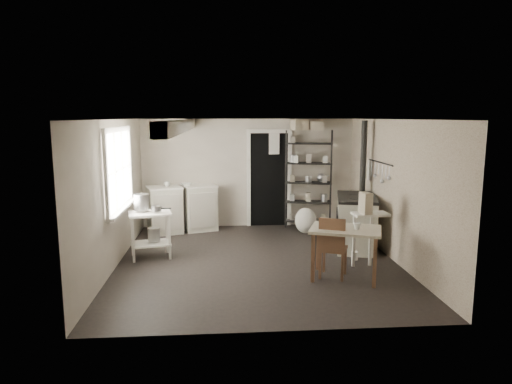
{
  "coord_description": "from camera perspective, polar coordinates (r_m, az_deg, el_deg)",
  "views": [
    {
      "loc": [
        -0.58,
        -7.18,
        2.34
      ],
      "look_at": [
        0.0,
        0.3,
        1.1
      ],
      "focal_mm": 32.0,
      "sensor_mm": 36.0,
      "label": 1
    }
  ],
  "objects": [
    {
      "name": "table_cup",
      "position": [
        6.67,
        12.53,
        -4.11
      ],
      "size": [
        0.12,
        0.12,
        0.1
      ],
      "primitive_type": "imported",
      "rotation": [
        0.0,
        0.0,
        -0.22
      ],
      "color": "silver",
      "rests_on": "work_table"
    },
    {
      "name": "storage_box_b",
      "position": [
        9.64,
        7.55,
        7.22
      ],
      "size": [
        0.3,
        0.28,
        0.18
      ],
      "primitive_type": "cube",
      "rotation": [
        0.0,
        0.0,
        -0.07
      ],
      "color": "beige",
      "rests_on": "shelf_rack"
    },
    {
      "name": "flour_sack",
      "position": [
        9.33,
        6.22,
        -3.68
      ],
      "size": [
        0.53,
        0.49,
        0.52
      ],
      "primitive_type": "ellipsoid",
      "rotation": [
        0.0,
        0.0,
        0.33
      ],
      "color": "silver",
      "rests_on": "ground"
    },
    {
      "name": "saucepan",
      "position": [
        7.67,
        -12.34,
        -2.04
      ],
      "size": [
        0.19,
        0.19,
        0.09
      ],
      "primitive_type": "cylinder",
      "rotation": [
        0.0,
        0.0,
        -0.21
      ],
      "color": "#B1B1B3",
      "rests_on": "prep_table"
    },
    {
      "name": "wall_front",
      "position": [
        4.86,
        2.55,
        -4.78
      ],
      "size": [
        4.5,
        0.02,
        2.3
      ],
      "primitive_type": "cube",
      "color": "#BDB2A1",
      "rests_on": "ground"
    },
    {
      "name": "stockpot",
      "position": [
        7.81,
        -14.13,
        -1.23
      ],
      "size": [
        0.25,
        0.25,
        0.27
      ],
      "primitive_type": "cylinder",
      "rotation": [
        0.0,
        0.0,
        0.02
      ],
      "color": "#B1B1B3",
      "rests_on": "prep_table"
    },
    {
      "name": "shelf_jar",
      "position": [
        9.65,
        5.07,
        3.62
      ],
      "size": [
        0.12,
        0.12,
        0.21
      ],
      "primitive_type": "imported",
      "rotation": [
        0.0,
        0.0,
        -0.38
      ],
      "color": "silver",
      "rests_on": "shelf_rack"
    },
    {
      "name": "counter_cup",
      "position": [
        9.41,
        -11.07,
        0.83
      ],
      "size": [
        0.15,
        0.15,
        0.1
      ],
      "primitive_type": "imported",
      "rotation": [
        0.0,
        0.0,
        -0.25
      ],
      "color": "silver",
      "rests_on": "base_cabinets"
    },
    {
      "name": "side_ledge",
      "position": [
        7.45,
        14.0,
        -5.76
      ],
      "size": [
        0.58,
        0.34,
        0.86
      ],
      "primitive_type": null,
      "rotation": [
        0.0,
        0.0,
        0.08
      ],
      "color": "white",
      "rests_on": "ground"
    },
    {
      "name": "wall_right",
      "position": [
        7.8,
        16.88,
        0.21
      ],
      "size": [
        0.02,
        5.0,
        2.3
      ],
      "primitive_type": "cube",
      "color": "#BDB2A1",
      "rests_on": "ground"
    },
    {
      "name": "bucket",
      "position": [
        7.89,
        -12.64,
        -5.19
      ],
      "size": [
        0.26,
        0.26,
        0.22
      ],
      "primitive_type": "cylinder",
      "rotation": [
        0.0,
        0.0,
        -0.35
      ],
      "color": "#B1B1B3",
      "rests_on": "prep_table"
    },
    {
      "name": "window",
      "position": [
        7.6,
        -16.88,
        2.64
      ],
      "size": [
        0.12,
        1.76,
        1.28
      ],
      "primitive_type": null,
      "color": "white",
      "rests_on": "wall_left"
    },
    {
      "name": "wall_back",
      "position": [
        9.77,
        -0.99,
        2.39
      ],
      "size": [
        4.5,
        0.02,
        2.3
      ],
      "primitive_type": "cube",
      "color": "#BDB2A1",
      "rests_on": "ground"
    },
    {
      "name": "stovepipe",
      "position": [
        8.67,
        13.27,
        4.18
      ],
      "size": [
        0.12,
        0.12,
        1.32
      ],
      "primitive_type": null,
      "rotation": [
        0.0,
        0.0,
        0.24
      ],
      "color": "black",
      "rests_on": "stove"
    },
    {
      "name": "work_table",
      "position": [
        6.81,
        11.06,
        -7.51
      ],
      "size": [
        1.17,
        0.99,
        0.75
      ],
      "primitive_type": null,
      "rotation": [
        0.0,
        0.0,
        -0.34
      ],
      "color": "beige",
      "rests_on": "ground"
    },
    {
      "name": "base_cabinets",
      "position": [
        9.53,
        -9.19,
        -2.12
      ],
      "size": [
        1.56,
        1.02,
        0.95
      ],
      "primitive_type": null,
      "rotation": [
        0.0,
        0.0,
        0.3
      ],
      "color": "beige",
      "rests_on": "ground"
    },
    {
      "name": "ceiling",
      "position": [
        7.2,
        0.19,
        9.07
      ],
      "size": [
        5.0,
        5.0,
        0.0
      ],
      "primitive_type": "plane",
      "rotation": [
        3.14,
        0.0,
        0.0
      ],
      "color": "white",
      "rests_on": "wall_back"
    },
    {
      "name": "chair",
      "position": [
        6.82,
        9.65,
        -6.53
      ],
      "size": [
        0.5,
        0.51,
        0.92
      ],
      "primitive_type": null,
      "rotation": [
        0.0,
        0.0,
        -0.4
      ],
      "color": "#513323",
      "rests_on": "ground"
    },
    {
      "name": "utensil_rail",
      "position": [
        8.29,
        15.13,
        3.6
      ],
      "size": [
        0.06,
        1.2,
        0.44
      ],
      "primitive_type": null,
      "color": "#B1B1B3",
      "rests_on": "wall_right"
    },
    {
      "name": "ceiling_beam",
      "position": [
        7.21,
        -9.47,
        8.15
      ],
      "size": [
        0.18,
        5.0,
        0.18
      ],
      "primitive_type": null,
      "color": "white",
      "rests_on": "ceiling"
    },
    {
      "name": "floor_crock",
      "position": [
        7.78,
        12.23,
        -7.75
      ],
      "size": [
        0.15,
        0.15,
        0.14
      ],
      "primitive_type": "cylinder",
      "rotation": [
        0.0,
        0.0,
        -0.41
      ],
      "color": "silver",
      "rests_on": "ground"
    },
    {
      "name": "wallpaper_panel",
      "position": [
        7.8,
        16.81,
        0.21
      ],
      "size": [
        0.01,
        5.0,
        2.3
      ],
      "primitive_type": null,
      "color": "#B9AC96",
      "rests_on": "wall_right"
    },
    {
      "name": "doorway",
      "position": [
        9.79,
        1.65,
        1.52
      ],
      "size": [
        0.96,
        0.1,
        2.08
      ],
      "primitive_type": null,
      "color": "white",
      "rests_on": "ground"
    },
    {
      "name": "prep_table",
      "position": [
        7.85,
        -13.05,
        -5.18
      ],
      "size": [
        0.77,
        0.62,
        0.77
      ],
      "primitive_type": null,
      "rotation": [
        0.0,
        0.0,
        0.22
      ],
      "color": "white",
      "rests_on": "ground"
    },
    {
      "name": "stove",
      "position": [
        8.4,
        12.38,
        -3.91
      ],
      "size": [
        0.93,
        1.32,
        0.94
      ],
      "primitive_type": null,
      "rotation": [
        0.0,
        0.0,
        -0.24
      ],
      "color": "beige",
      "rests_on": "ground"
    },
    {
      "name": "storage_box_a",
      "position": [
        9.59,
        5.43,
        7.37
      ],
      "size": [
        0.37,
        0.35,
        0.21
      ],
      "primitive_type": "cube",
      "rotation": [
        0.0,
        0.0,
        0.28
      ],
      "color": "beige",
      "rests_on": "shelf_rack"
    },
    {
      "name": "mixing_bowl",
      "position": [
        9.41,
        -8.69,
        0.82
      ],
      "size": [
        0.34,
        0.34,
        0.07
      ],
      "primitive_type": "imported",
      "rotation": [
        0.0,
        0.0,
        0.16
      ],
      "color": "silver",
      "rests_on": "base_cabinets"
    },
    {
      "name": "wall_left",
      "position": [
        7.46,
        -17.3,
        -0.21
      ],
      "size": [
        0.02,
        5.0,
        2.3
      ],
      "primitive_type": "cube",
      "color": "#BDB2A1",
      "rests_on": "ground"
    },
    {
      "name": "oats_box",
      "position": [
        7.25,
        13.54,
        -1.45
      ],
      "size": [
        0.17,
        0.24,
        0.33
      ],
      "primitive_type": "cube",
      "rotation": [
        0.0,
        0.0,
        0.17
      ],
      "color": "beige",
      "rests_on": "side_ledge"
    },
    {
      "name": "shelf_rack",
      "position": [
        9.76,
        6.57,
        1.14
      ],
      "size": [
        1.04,
        0.58,
        2.07
      ],
      "primitive_type": null,
      "rotation": [
        0.0,
        0.0,
        -0.22
      ],
      "color": "black",
      "rests_on": "ground"
    },
    {
      "name": "floor",
      "position": [
        7.57,
        0.18,
        -8.62
      ],
      "size": [
        5.0,
        5.0,
        0.0
      ],
      "primitive_type": "plane",
      "color": "black",
      "rests_on": "ground"
    }
  ]
}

